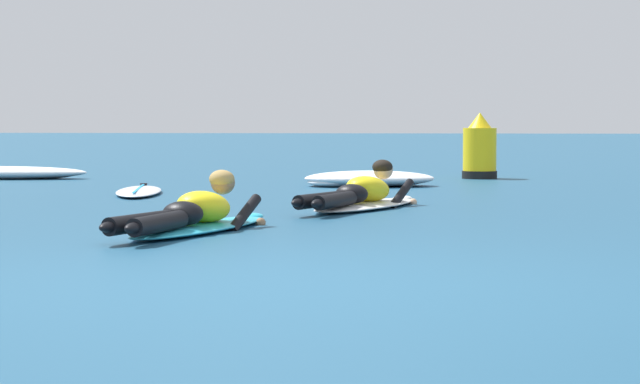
{
  "coord_description": "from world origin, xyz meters",
  "views": [
    {
      "loc": [
        1.02,
        -6.8,
        0.93
      ],
      "look_at": [
        -0.26,
        4.78,
        0.22
      ],
      "focal_mm": 68.32,
      "sensor_mm": 36.0,
      "label": 1
    }
  ],
  "objects_px": {
    "surfer_far": "(362,196)",
    "drifting_surfboard": "(139,191)",
    "surfer_near": "(195,215)",
    "channel_marker_buoy": "(480,152)"
  },
  "relations": [
    {
      "from": "surfer_near",
      "to": "drifting_surfboard",
      "type": "distance_m",
      "value": 5.21
    },
    {
      "from": "drifting_surfboard",
      "to": "channel_marker_buoy",
      "type": "relative_size",
      "value": 2.21
    },
    {
      "from": "channel_marker_buoy",
      "to": "surfer_near",
      "type": "bearing_deg",
      "value": -105.03
    },
    {
      "from": "drifting_surfboard",
      "to": "surfer_far",
      "type": "bearing_deg",
      "value": -36.75
    },
    {
      "from": "surfer_far",
      "to": "drifting_surfboard",
      "type": "height_order",
      "value": "surfer_far"
    },
    {
      "from": "surfer_far",
      "to": "drifting_surfboard",
      "type": "bearing_deg",
      "value": 143.25
    },
    {
      "from": "surfer_near",
      "to": "channel_marker_buoy",
      "type": "bearing_deg",
      "value": 74.97
    },
    {
      "from": "surfer_near",
      "to": "channel_marker_buoy",
      "type": "relative_size",
      "value": 2.48
    },
    {
      "from": "surfer_far",
      "to": "drifting_surfboard",
      "type": "relative_size",
      "value": 1.12
    },
    {
      "from": "surfer_near",
      "to": "surfer_far",
      "type": "height_order",
      "value": "same"
    }
  ]
}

